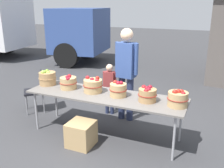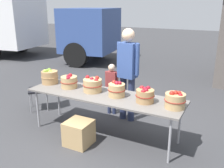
% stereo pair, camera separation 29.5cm
% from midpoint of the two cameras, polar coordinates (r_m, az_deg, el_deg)
% --- Properties ---
extents(ground_plane, '(40.00, 40.00, 0.00)m').
position_cam_midpoint_polar(ground_plane, '(4.54, 0.11, -11.33)').
color(ground_plane, '#38383A').
extents(market_table, '(2.70, 0.76, 0.75)m').
position_cam_midpoint_polar(market_table, '(4.24, 0.12, -2.87)').
color(market_table, slate).
rests_on(market_table, ground).
extents(apple_basket_green_0, '(0.33, 0.33, 0.30)m').
position_cam_midpoint_polar(apple_basket_green_0, '(4.90, -12.23, 1.59)').
color(apple_basket_green_0, '#A87F51').
rests_on(apple_basket_green_0, market_table).
extents(apple_basket_red_0, '(0.31, 0.31, 0.25)m').
position_cam_midpoint_polar(apple_basket_red_0, '(4.59, -7.85, 0.51)').
color(apple_basket_red_0, tan).
rests_on(apple_basket_red_0, market_table).
extents(apple_basket_red_1, '(0.34, 0.34, 0.27)m').
position_cam_midpoint_polar(apple_basket_red_1, '(4.34, -2.48, -0.24)').
color(apple_basket_red_1, tan).
rests_on(apple_basket_red_1, market_table).
extents(apple_basket_red_2, '(0.29, 0.29, 0.26)m').
position_cam_midpoint_polar(apple_basket_red_2, '(4.12, 3.11, -1.28)').
color(apple_basket_red_2, tan).
rests_on(apple_basket_red_2, market_table).
extents(apple_basket_red_3, '(0.30, 0.30, 0.24)m').
position_cam_midpoint_polar(apple_basket_red_3, '(3.92, 9.60, -2.55)').
color(apple_basket_red_3, '#A87F51').
rests_on(apple_basket_red_3, market_table).
extents(apple_basket_red_4, '(0.31, 0.31, 0.27)m').
position_cam_midpoint_polar(apple_basket_red_4, '(3.81, 16.25, -3.53)').
color(apple_basket_red_4, tan).
rests_on(apple_basket_red_4, market_table).
extents(vendor_adult, '(0.47, 0.27, 1.79)m').
position_cam_midpoint_polar(vendor_adult, '(4.76, 5.35, 3.59)').
color(vendor_adult, '#262D4C').
rests_on(vendor_adult, ground).
extents(child_customer, '(0.28, 0.17, 1.06)m').
position_cam_midpoint_polar(child_customer, '(5.13, 1.59, -0.26)').
color(child_customer, '#262D4C').
rests_on(child_customer, ground).
extents(box_truck, '(7.92, 3.20, 2.75)m').
position_cam_midpoint_polar(box_truck, '(11.78, -20.80, 13.07)').
color(box_truck, white).
rests_on(box_truck, ground).
extents(folding_chair, '(0.56, 0.56, 0.86)m').
position_cam_midpoint_polar(folding_chair, '(5.58, -14.22, -0.57)').
color(folding_chair, black).
rests_on(folding_chair, ground).
extents(produce_crate, '(0.40, 0.40, 0.40)m').
position_cam_midpoint_polar(produce_crate, '(4.19, -5.47, -10.95)').
color(produce_crate, tan).
rests_on(produce_crate, ground).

